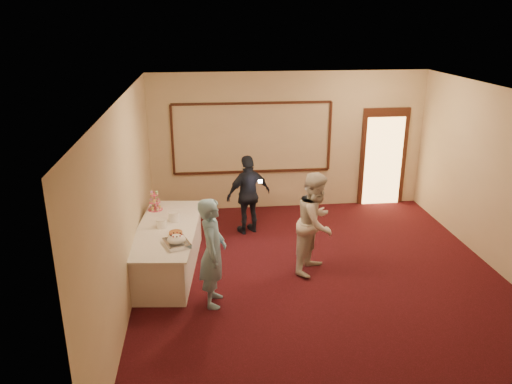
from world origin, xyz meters
The scene contains 14 objects.
floor centered at (0.00, 0.00, 0.00)m, with size 7.00×7.00×0.00m, color black.
room_walls centered at (0.00, 0.00, 2.03)m, with size 6.04×7.04×3.02m.
wall_molding centered at (-0.80, 3.47, 1.60)m, with size 3.45×0.04×1.55m.
doorway centered at (2.15, 3.45, 1.08)m, with size 1.05×0.07×2.20m.
buffet_table centered at (-2.51, 0.75, 0.39)m, with size 1.23×2.61×0.77m.
pavlova_tray centered at (-2.32, 0.04, 0.85)m, with size 0.46×0.52×0.18m.
cupcake_stand centered at (-2.76, 1.57, 0.91)m, with size 0.26×0.26×0.39m.
plate_stack_a centered at (-2.59, 0.75, 0.85)m, with size 0.18×0.18×0.15m.
plate_stack_b centered at (-2.40, 1.01, 0.85)m, with size 0.20×0.20×0.17m.
tart centered at (-2.35, 0.43, 0.79)m, with size 0.25×0.25×0.05m.
man centered at (-1.78, -0.40, 0.83)m, with size 0.61×0.40×1.67m, color #80B6D7.
woman centered at (-0.06, 0.45, 0.86)m, with size 0.84×0.65×1.72m, color silver.
guest centered at (-1.01, 2.14, 0.79)m, with size 0.92×0.39×1.58m, color black.
camera_flash centered at (-0.82, 1.87, 1.14)m, with size 0.07×0.04×0.05m, color white.
Camera 1 is at (-1.87, -6.96, 4.07)m, focal length 35.00 mm.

